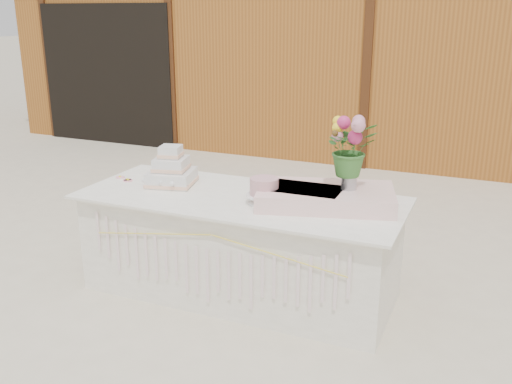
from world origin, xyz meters
TOP-DOWN VIEW (x-y plane):
  - ground at (0.00, 0.00)m, footprint 80.00×80.00m
  - barn at (-0.01, 5.99)m, footprint 12.60×4.60m
  - cake_table at (0.00, -0.00)m, footprint 2.40×1.00m
  - wedding_cake at (-0.62, 0.07)m, footprint 0.41×0.41m
  - pink_cake_stand at (0.22, -0.07)m, footprint 0.26×0.26m
  - satin_runner at (0.63, 0.08)m, footprint 1.05×0.77m
  - flower_vase at (0.78, 0.13)m, footprint 0.11×0.11m
  - bouquet at (0.78, 0.13)m, footprint 0.45×0.44m
  - loose_flowers at (-1.06, 0.06)m, footprint 0.21×0.36m

SIDE VIEW (x-z plane):
  - ground at x=0.00m, z-range 0.00..0.00m
  - cake_table at x=0.00m, z-range 0.00..0.77m
  - loose_flowers at x=-1.06m, z-range 0.77..0.79m
  - satin_runner at x=0.63m, z-range 0.77..0.89m
  - pink_cake_stand at x=0.22m, z-range 0.78..0.97m
  - wedding_cake at x=-0.62m, z-range 0.72..1.03m
  - flower_vase at x=0.78m, z-range 0.89..1.04m
  - bouquet at x=0.78m, z-range 1.04..1.42m
  - barn at x=-0.01m, z-range 0.03..3.33m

